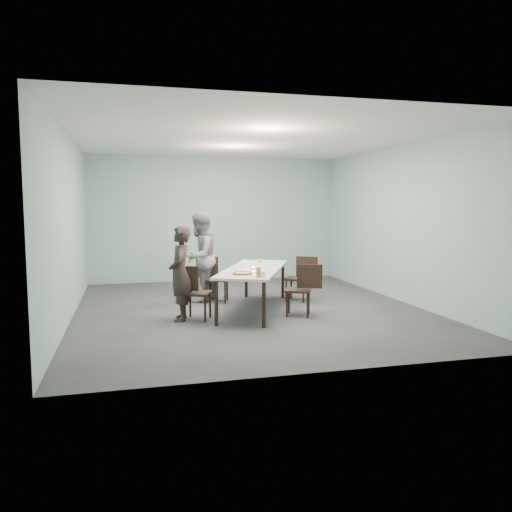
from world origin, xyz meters
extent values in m
plane|color=#333335|center=(0.00, 0.00, 0.00)|extent=(7.00, 7.00, 0.00)
cube|color=#8FB3AE|center=(0.00, 3.50, 1.50)|extent=(6.00, 0.02, 3.00)
cube|color=#8FB3AE|center=(0.00, -3.50, 1.50)|extent=(6.00, 0.02, 3.00)
cube|color=#8FB3AE|center=(-3.00, 0.00, 1.50)|extent=(0.02, 7.00, 3.00)
cube|color=#8FB3AE|center=(3.00, 0.00, 1.50)|extent=(0.02, 7.00, 3.00)
cube|color=white|center=(0.00, 0.00, 3.00)|extent=(6.00, 7.00, 0.02)
cube|color=white|center=(0.05, -0.14, 0.73)|extent=(1.88, 2.74, 0.04)
cylinder|color=black|center=(-0.78, -1.10, 0.35)|extent=(0.06, 0.06, 0.71)
cylinder|color=black|center=(0.21, 1.13, 0.35)|extent=(0.06, 0.06, 0.71)
cylinder|color=black|center=(-0.11, -1.40, 0.35)|extent=(0.06, 0.06, 0.71)
cylinder|color=black|center=(0.89, 0.83, 0.35)|extent=(0.06, 0.06, 0.71)
cube|color=black|center=(-1.01, -0.60, 0.43)|extent=(0.55, 0.55, 0.04)
cube|color=black|center=(-1.18, -0.53, 0.67)|extent=(0.40, 0.20, 0.40)
cylinder|color=black|center=(-1.23, -0.69, 0.21)|extent=(0.04, 0.04, 0.41)
cylinder|color=black|center=(-1.10, -0.38, 0.21)|extent=(0.04, 0.04, 0.41)
cylinder|color=black|center=(-0.92, -0.82, 0.21)|extent=(0.04, 0.04, 0.41)
cylinder|color=black|center=(-0.78, -0.51, 0.21)|extent=(0.04, 0.04, 0.41)
cube|color=black|center=(-0.44, 0.78, 0.43)|extent=(0.53, 0.53, 0.04)
cube|color=black|center=(-0.62, 0.83, 0.67)|extent=(0.41, 0.17, 0.40)
cylinder|color=black|center=(-0.65, 0.67, 0.21)|extent=(0.04, 0.04, 0.41)
cylinder|color=black|center=(-0.55, 0.99, 0.21)|extent=(0.04, 0.04, 0.41)
cylinder|color=black|center=(-0.33, 0.56, 0.21)|extent=(0.04, 0.04, 0.41)
cylinder|color=black|center=(-0.23, 0.89, 0.21)|extent=(0.04, 0.04, 0.41)
cube|color=black|center=(0.67, -0.73, 0.43)|extent=(0.55, 0.55, 0.04)
cube|color=black|center=(0.84, -0.81, 0.67)|extent=(0.40, 0.20, 0.40)
cylinder|color=black|center=(0.89, -0.65, 0.21)|extent=(0.04, 0.04, 0.41)
cylinder|color=black|center=(0.76, -0.96, 0.21)|extent=(0.04, 0.04, 0.41)
cylinder|color=black|center=(0.58, -0.51, 0.21)|extent=(0.04, 0.04, 0.41)
cylinder|color=black|center=(0.45, -0.82, 0.21)|extent=(0.04, 0.04, 0.41)
cube|color=black|center=(1.07, 0.48, 0.43)|extent=(0.59, 0.59, 0.04)
cube|color=black|center=(1.23, 0.37, 0.67)|extent=(0.37, 0.27, 0.40)
cylinder|color=black|center=(1.31, 0.52, 0.21)|extent=(0.04, 0.04, 0.41)
cylinder|color=black|center=(1.11, 0.24, 0.21)|extent=(0.04, 0.04, 0.41)
cylinder|color=black|center=(1.03, 0.71, 0.21)|extent=(0.04, 0.04, 0.41)
cylinder|color=black|center=(0.84, 0.43, 0.21)|extent=(0.04, 0.04, 0.41)
imported|color=black|center=(-1.27, -0.58, 0.76)|extent=(0.45, 0.61, 1.52)
imported|color=gray|center=(-0.75, 0.90, 0.86)|extent=(1.02, 1.06, 1.71)
cylinder|color=white|center=(-0.33, -0.90, 0.76)|extent=(0.34, 0.34, 0.01)
cylinder|color=#F6D68C|center=(-0.33, -0.90, 0.77)|extent=(0.30, 0.30, 0.01)
torus|color=brown|center=(-0.33, -0.90, 0.77)|extent=(0.32, 0.32, 0.03)
cylinder|color=white|center=(0.01, -0.70, 0.76)|extent=(0.18, 0.18, 0.01)
cylinder|color=#BF872A|center=(-0.14, -1.20, 0.82)|extent=(0.08, 0.08, 0.15)
cylinder|color=silver|center=(-0.08, -1.24, 0.80)|extent=(0.08, 0.08, 0.09)
cylinder|color=silver|center=(0.00, -0.34, 0.77)|extent=(0.06, 0.06, 0.03)
cylinder|color=orange|center=(0.00, -0.34, 0.79)|extent=(0.04, 0.04, 0.01)
cylinder|color=#BF872A|center=(0.35, 0.61, 0.79)|extent=(0.07, 0.07, 0.08)
cube|color=silver|center=(0.20, 0.67, 0.75)|extent=(0.36, 0.32, 0.01)
camera|label=1|loc=(-2.06, -8.55, 1.87)|focal=35.00mm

